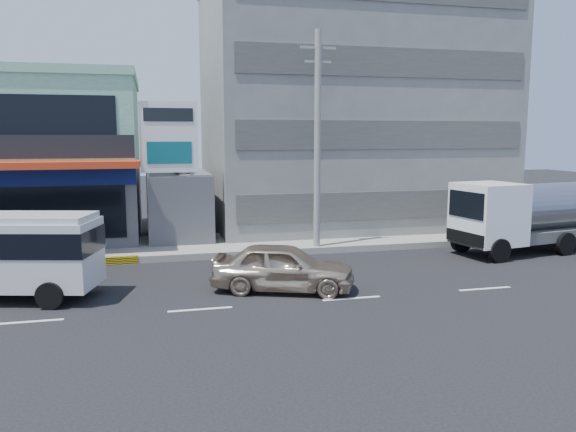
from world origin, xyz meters
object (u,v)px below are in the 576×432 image
at_px(satellite_dish, 179,172).
at_px(motorcycle_rider, 31,259).
at_px(billboard, 169,145).
at_px(sedan, 283,267).
at_px(shop_building, 16,163).
at_px(utility_pole_near, 317,140).
at_px(tanker_truck, 532,214).
at_px(concrete_building, 345,108).

height_order(satellite_dish, motorcycle_rider, satellite_dish).
relative_size(billboard, sedan, 1.40).
bearing_deg(shop_building, utility_pole_near, -25.06).
relative_size(satellite_dish, billboard, 0.22).
bearing_deg(shop_building, satellite_dish, -20.21).
height_order(tanker_truck, motorcycle_rider, tanker_truck).
relative_size(shop_building, satellite_dish, 8.27).
xyz_separation_m(concrete_building, sedan, (-6.99, -13.50, -6.16)).
bearing_deg(tanker_truck, billboard, 166.17).
distance_m(sedan, motorcycle_rider, 9.79).
xyz_separation_m(billboard, utility_pole_near, (6.50, -1.80, 0.22)).
height_order(concrete_building, sedan, concrete_building).
distance_m(concrete_building, motorcycle_rider, 19.53).
xyz_separation_m(concrete_building, billboard, (-10.50, -5.80, -2.07)).
relative_size(satellite_dish, sedan, 0.30).
height_order(satellite_dish, sedan, satellite_dish).
distance_m(shop_building, utility_pole_near, 15.50).
xyz_separation_m(shop_building, utility_pole_near, (14.00, -6.55, 1.15)).
bearing_deg(billboard, utility_pole_near, -15.48).
relative_size(sedan, motorcycle_rider, 2.23).
bearing_deg(satellite_dish, motorcycle_rider, -137.24).
xyz_separation_m(satellite_dish, billboard, (-0.50, -1.80, 1.35)).
bearing_deg(motorcycle_rider, utility_pole_near, 8.87).
bearing_deg(utility_pole_near, satellite_dish, 149.04).
bearing_deg(concrete_building, billboard, -151.08).
distance_m(shop_building, concrete_building, 18.28).
bearing_deg(motorcycle_rider, billboard, 34.10).
height_order(billboard, sedan, billboard).
bearing_deg(sedan, shop_building, 61.83).
distance_m(concrete_building, sedan, 16.40).
relative_size(concrete_building, satellite_dish, 10.67).
height_order(shop_building, tanker_truck, shop_building).
distance_m(satellite_dish, sedan, 10.33).
xyz_separation_m(shop_building, concrete_building, (18.00, 1.05, 3.00)).
relative_size(sedan, tanker_truck, 0.57).
bearing_deg(billboard, concrete_building, 28.92).
distance_m(satellite_dish, tanker_truck, 16.84).
distance_m(sedan, tanker_truck, 13.26).
height_order(shop_building, billboard, shop_building).
distance_m(utility_pole_near, motorcycle_rider, 12.83).
distance_m(concrete_building, satellite_dish, 11.30).
relative_size(concrete_building, utility_pole_near, 1.60).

